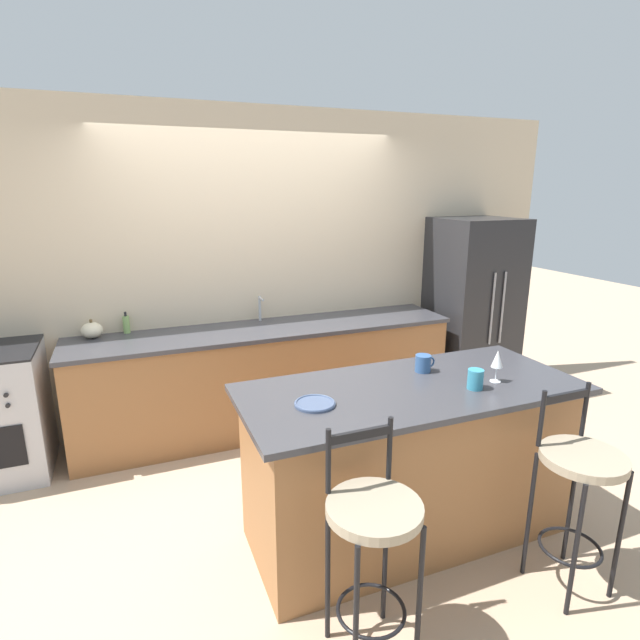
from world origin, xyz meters
TOP-DOWN VIEW (x-y plane):
  - ground_plane at (0.00, 0.00)m, footprint 18.00×18.00m
  - wall_back at (0.00, 0.70)m, footprint 6.00×0.07m
  - back_counter at (0.00, 0.38)m, footprint 3.21×0.68m
  - sink_faucet at (0.00, 0.58)m, footprint 0.02×0.13m
  - kitchen_island at (0.37, -1.31)m, footprint 1.96×0.84m
  - refrigerator at (2.07, 0.33)m, footprint 0.73×0.73m
  - bar_stool_near at (-0.20, -1.96)m, footprint 0.41×0.41m
  - bar_stool_far at (0.95, -1.98)m, footprint 0.41×0.41m
  - dinner_plate at (-0.23, -1.34)m, footprint 0.21×0.21m
  - wine_glass at (0.86, -1.43)m, footprint 0.07×0.07m
  - coffee_mug at (0.56, -1.13)m, footprint 0.13×0.10m
  - tumbler_cup at (0.68, -1.47)m, footprint 0.09×0.09m
  - pumpkin_decoration at (-1.36, 0.57)m, footprint 0.16×0.16m
  - soap_bottle at (-1.10, 0.62)m, footprint 0.05×0.05m

SIDE VIEW (x-z plane):
  - ground_plane at x=0.00m, z-range 0.00..0.00m
  - back_counter at x=0.00m, z-range 0.00..0.90m
  - kitchen_island at x=0.37m, z-range 0.00..0.96m
  - bar_stool_near at x=-0.20m, z-range 0.09..1.16m
  - bar_stool_far at x=0.95m, z-range 0.09..1.16m
  - refrigerator at x=2.07m, z-range 0.00..1.76m
  - pumpkin_decoration at x=-1.36m, z-range 0.89..1.04m
  - dinner_plate at x=-0.23m, z-range 0.96..0.97m
  - soap_bottle at x=-1.10m, z-range 0.89..1.06m
  - coffee_mug at x=0.56m, z-range 0.96..1.06m
  - tumbler_cup at x=0.68m, z-range 0.96..1.07m
  - sink_faucet at x=0.00m, z-range 0.93..1.15m
  - wine_glass at x=0.86m, z-range 1.00..1.19m
  - wall_back at x=0.00m, z-range 0.00..2.70m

